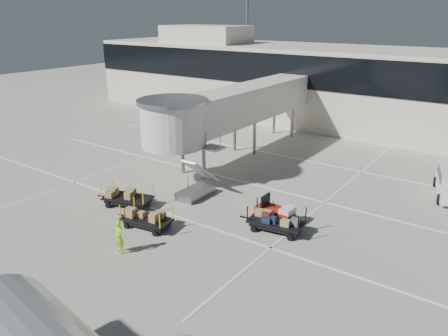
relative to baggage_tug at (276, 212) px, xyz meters
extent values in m
plane|color=#B8B2A4|center=(-4.66, -4.90, -0.53)|extent=(140.00, 140.00, 0.00)
cube|color=white|center=(-4.66, -2.90, -0.52)|extent=(40.00, 0.15, 0.02)
cube|color=white|center=(-4.66, 4.10, -0.52)|extent=(40.00, 0.15, 0.02)
cube|color=white|center=(-4.66, 11.10, -0.52)|extent=(40.00, 0.15, 0.02)
cube|color=white|center=(1.34, 5.10, -0.52)|extent=(0.15, 30.00, 0.02)
cube|color=white|center=(-14.66, 5.10, -0.52)|extent=(0.15, 30.00, 0.02)
cube|color=beige|center=(-4.66, 25.10, 3.47)|extent=(64.00, 12.00, 8.00)
cube|color=black|center=(-4.66, 19.05, 5.47)|extent=(64.00, 0.12, 3.20)
cube|color=beige|center=(-22.66, 23.10, 8.47)|extent=(10.00, 6.00, 2.00)
cylinder|color=slate|center=(-20.66, 29.10, 6.97)|extent=(0.36, 0.36, 15.00)
cube|color=beige|center=(-8.66, 10.10, 3.77)|extent=(3.00, 18.00, 2.80)
cylinder|color=beige|center=(-8.66, 1.10, 3.77)|extent=(4.40, 4.40, 3.00)
cylinder|color=slate|center=(-8.66, 1.10, 5.37)|extent=(4.80, 4.80, 0.25)
cylinder|color=slate|center=(-9.66, 3.10, 0.92)|extent=(0.28, 0.28, 2.90)
cylinder|color=slate|center=(-7.66, 3.10, 0.92)|extent=(0.28, 0.28, 2.90)
cylinder|color=slate|center=(-9.66, 10.10, 0.92)|extent=(0.28, 0.28, 2.90)
cylinder|color=slate|center=(-7.66, 10.10, 0.92)|extent=(0.28, 0.28, 2.90)
cylinder|color=slate|center=(-9.66, 17.10, 0.92)|extent=(0.28, 0.28, 2.90)
cylinder|color=slate|center=(-7.66, 17.10, 0.92)|extent=(0.28, 0.28, 2.90)
cube|color=slate|center=(-6.06, 0.10, -0.28)|extent=(1.40, 2.60, 0.50)
cube|color=slate|center=(-6.06, 0.70, 1.07)|extent=(1.20, 2.60, 2.06)
cube|color=slate|center=(-6.06, 2.10, 2.32)|extent=(1.40, 1.20, 0.12)
cube|color=#9C180E|center=(-0.06, 0.00, -0.03)|extent=(2.21, 1.09, 0.55)
cube|color=silver|center=(0.76, -0.01, 0.34)|extent=(0.66, 1.02, 0.32)
cube|color=black|center=(-0.70, 0.01, 0.52)|extent=(0.12, 0.92, 0.82)
cylinder|color=black|center=(-0.80, -0.58, -0.24)|extent=(0.59, 0.24, 0.59)
cylinder|color=black|center=(-0.78, 0.61, -0.24)|extent=(0.59, 0.24, 0.59)
cylinder|color=black|center=(0.66, -0.61, -0.24)|extent=(0.59, 0.24, 0.59)
cylinder|color=black|center=(0.68, 0.58, -0.24)|extent=(0.59, 0.24, 0.59)
cube|color=black|center=(0.64, -1.10, 0.02)|extent=(3.21, 1.92, 0.12)
cube|color=black|center=(0.64, -1.10, -0.16)|extent=(2.88, 1.65, 0.25)
cube|color=black|center=(-1.20, -1.36, -0.13)|extent=(0.71, 0.18, 0.08)
cylinder|color=black|center=(-0.31, -1.92, -0.36)|extent=(0.36, 0.19, 0.34)
cylinder|color=black|center=(-0.50, -0.57, -0.36)|extent=(0.36, 0.19, 0.34)
cylinder|color=black|center=(1.79, -1.62, -0.36)|extent=(0.36, 0.19, 0.34)
cylinder|color=black|center=(1.60, -0.28, -0.36)|extent=(0.36, 0.19, 0.34)
cylinder|color=black|center=(-0.70, -1.98, 0.48)|extent=(0.07, 0.07, 0.91)
cylinder|color=black|center=(-0.89, -0.63, 0.48)|extent=(0.07, 0.07, 0.91)
cylinder|color=black|center=(2.18, -1.57, 0.48)|extent=(0.07, 0.07, 0.91)
cylinder|color=black|center=(1.99, -0.22, 0.48)|extent=(0.07, 0.07, 0.91)
cube|color=#121D3A|center=(-0.34, -1.71, 0.21)|extent=(0.53, 0.45, 0.26)
cube|color=#4D4C51|center=(-0.27, -1.36, 0.28)|extent=(0.58, 0.39, 0.40)
cube|color=#4D4C51|center=(1.51, -0.64, 0.25)|extent=(0.57, 0.44, 0.34)
cube|color=#958951|center=(1.36, -0.91, 0.25)|extent=(0.52, 0.33, 0.33)
cube|color=#958951|center=(-0.35, -0.86, 0.27)|extent=(0.59, 0.41, 0.38)
cube|color=#958951|center=(-0.18, -1.22, 0.21)|extent=(0.50, 0.40, 0.26)
cube|color=#958951|center=(0.81, -0.80, 0.27)|extent=(0.43, 0.34, 0.38)
cube|color=#4D4C51|center=(1.07, -1.32, 0.30)|extent=(0.46, 0.33, 0.44)
cube|color=#4D4C51|center=(0.09, -1.46, 0.25)|extent=(0.43, 0.37, 0.34)
cube|color=black|center=(-5.49, -4.94, -0.02)|extent=(2.97, 1.78, 0.11)
cube|color=black|center=(-5.49, -4.94, -0.19)|extent=(2.66, 1.53, 0.23)
cube|color=black|center=(-7.20, -5.18, -0.16)|extent=(0.66, 0.17, 0.07)
cylinder|color=black|center=(-6.37, -5.70, -0.37)|extent=(0.33, 0.17, 0.32)
cylinder|color=black|center=(-6.55, -4.46, -0.37)|extent=(0.33, 0.17, 0.32)
cylinder|color=black|center=(-4.43, -5.42, -0.37)|extent=(0.33, 0.17, 0.32)
cylinder|color=black|center=(-4.61, -4.18, -0.37)|extent=(0.33, 0.17, 0.32)
cylinder|color=yellow|center=(-6.73, -5.75, 0.40)|extent=(0.07, 0.07, 0.84)
cylinder|color=yellow|center=(-6.91, -4.51, 0.40)|extent=(0.07, 0.07, 0.84)
cylinder|color=yellow|center=(-4.08, -5.37, 0.40)|extent=(0.07, 0.07, 0.84)
cylinder|color=yellow|center=(-4.25, -4.13, 0.40)|extent=(0.07, 0.07, 0.84)
cube|color=#A98951|center=(-5.66, -4.60, 0.28)|extent=(0.58, 0.45, 0.48)
cube|color=#A98951|center=(-4.99, -5.26, 0.20)|extent=(0.53, 0.42, 0.33)
cube|color=#A98951|center=(-6.45, -4.86, 0.25)|extent=(0.64, 0.56, 0.42)
cube|color=#A98951|center=(-6.28, -5.13, 0.28)|extent=(0.47, 0.42, 0.49)
cube|color=#A98951|center=(-5.37, -5.09, 0.28)|extent=(0.63, 0.53, 0.48)
cube|color=black|center=(-8.55, -3.50, 0.02)|extent=(3.31, 2.31, 0.12)
cube|color=black|center=(-8.55, -3.50, -0.16)|extent=(2.95, 2.01, 0.25)
cube|color=black|center=(-10.32, -4.04, -0.13)|extent=(0.69, 0.28, 0.08)
cylinder|color=black|center=(-9.36, -4.46, -0.36)|extent=(0.37, 0.23, 0.34)
cylinder|color=black|center=(-9.75, -3.17, -0.36)|extent=(0.37, 0.23, 0.34)
cylinder|color=black|center=(-7.35, -3.84, -0.36)|extent=(0.37, 0.23, 0.34)
cylinder|color=black|center=(-7.75, -2.55, -0.36)|extent=(0.37, 0.23, 0.34)
cylinder|color=yellow|center=(-9.73, -4.57, 0.47)|extent=(0.07, 0.07, 0.90)
cylinder|color=yellow|center=(-10.13, -3.28, 0.47)|extent=(0.07, 0.07, 0.90)
cylinder|color=yellow|center=(-6.98, -3.73, 0.47)|extent=(0.07, 0.07, 0.90)
cylinder|color=yellow|center=(-7.37, -2.44, 0.47)|extent=(0.07, 0.07, 0.90)
cube|color=#A98951|center=(-8.49, -3.40, 0.33)|extent=(0.71, 0.56, 0.52)
cube|color=#A98951|center=(-8.10, -3.08, 0.26)|extent=(0.52, 0.47, 0.36)
cube|color=#A98951|center=(-7.71, -3.43, 0.27)|extent=(0.53, 0.56, 0.38)
cube|color=#A98951|center=(-9.35, -4.20, 0.32)|extent=(0.66, 0.57, 0.49)
imported|color=#83DD17|center=(-4.66, -7.72, 0.37)|extent=(0.75, 0.59, 1.81)
cylinder|color=black|center=(7.35, 7.98, -0.19)|extent=(0.41, 0.73, 0.69)
cylinder|color=black|center=(6.53, 11.13, -0.19)|extent=(0.41, 0.73, 0.69)
cube|color=#9C180E|center=(-21.11, 17.91, 0.12)|extent=(3.61, 2.56, 1.32)
cube|color=black|center=(-19.73, 17.35, 0.96)|extent=(1.24, 1.45, 0.47)
cylinder|color=black|center=(-22.48, 17.81, -0.27)|extent=(0.57, 0.40, 0.53)
cylinder|color=black|center=(-22.01, 18.94, -0.27)|extent=(0.57, 0.40, 0.53)
cylinder|color=black|center=(-20.21, 16.88, -0.27)|extent=(0.57, 0.40, 0.53)
cylinder|color=black|center=(-19.74, 18.02, -0.27)|extent=(0.57, 0.40, 0.53)
camera|label=1|loc=(10.82, -20.48, 10.95)|focal=35.00mm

